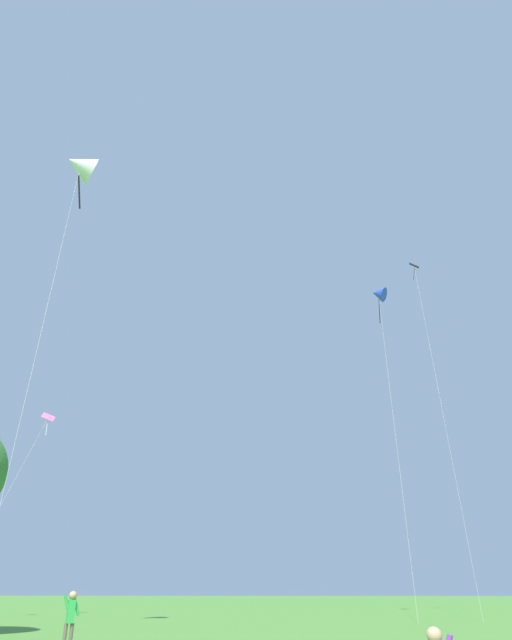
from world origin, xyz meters
TOP-DOWN VIEW (x-y plane):
  - kite_white_distant at (-12.19, 21.63)m, footprint 3.22×7.36m
  - kite_black_large at (12.34, 41.70)m, footprint 2.07×9.59m
  - kite_blue_delta at (8.56, 41.36)m, footprint 2.88×11.55m
  - kite_pink_low at (-19.23, 38.19)m, footprint 1.86×7.44m
  - person_foreground_watcher at (-6.73, 14.45)m, footprint 0.51×0.33m

SIDE VIEW (x-z plane):
  - person_foreground_watcher at x=-6.73m, z-range 0.17..1.85m
  - kite_pink_low at x=-19.23m, z-range 5.74..20.33m
  - kite_white_distant at x=-12.19m, z-range 11.78..37.45m
  - kite_blue_delta at x=8.56m, z-range 12.57..39.48m
  - kite_black_large at x=12.34m, z-range 11.21..41.47m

